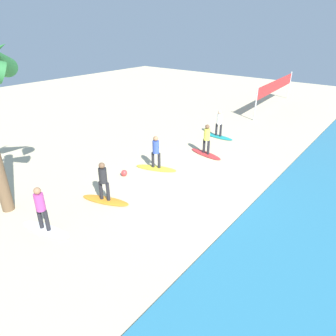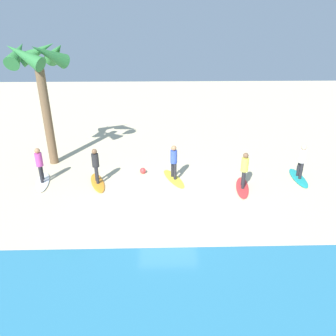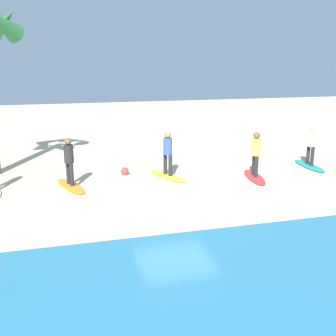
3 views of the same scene
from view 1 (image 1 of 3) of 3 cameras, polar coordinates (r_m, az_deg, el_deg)
name	(u,v)px [view 1 (image 1 of 3)]	position (r m, az deg, el deg)	size (l,w,h in m)	color
ground_plane	(188,184)	(13.47, 3.77, -3.15)	(60.00, 60.00, 0.00)	beige
surfboard_teal	(218,136)	(19.40, 9.54, 5.99)	(2.10, 0.56, 0.09)	teal
surfer_teal	(219,121)	(19.10, 9.76, 8.78)	(0.32, 0.46, 1.64)	#232328
surfboard_red	(206,154)	(16.61, 7.23, 2.69)	(2.10, 0.56, 0.09)	red
surfer_red	(207,137)	(16.25, 7.42, 5.91)	(0.32, 0.45, 1.64)	#232328
surfboard_yellow	(156,168)	(14.84, -2.27, -0.03)	(2.10, 0.56, 0.09)	yellow
surfer_yellow	(156,150)	(14.44, -2.34, 3.52)	(0.32, 0.44, 1.64)	#232328
surfboard_orange	(105,200)	(12.46, -11.87, -6.05)	(2.10, 0.56, 0.09)	orange
surfer_orange	(103,179)	(11.98, -12.30, -2.01)	(0.32, 0.44, 1.64)	#232328
surfboard_white	(46,230)	(11.44, -22.34, -10.85)	(2.10, 0.56, 0.09)	white
surfer_white	(40,206)	(10.91, -23.21, -6.64)	(0.32, 0.45, 1.64)	#232328
volleyball_net	(276,87)	(27.37, 19.92, 14.41)	(9.09, 0.61, 2.50)	silver
beach_ball	(124,173)	(14.28, -8.38, -0.95)	(0.30, 0.30, 0.30)	#E53838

